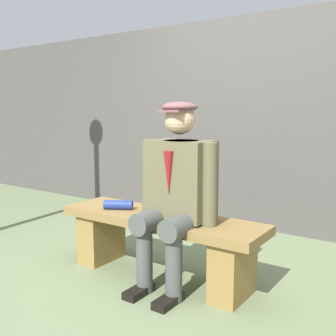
# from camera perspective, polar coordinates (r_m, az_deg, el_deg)

# --- Properties ---
(ground_plane) EXTENTS (30.00, 30.00, 0.00)m
(ground_plane) POSITION_cam_1_polar(r_m,az_deg,el_deg) (3.05, -1.16, -15.26)
(ground_plane) COLOR #667651
(bench) EXTENTS (1.57, 0.44, 0.47)m
(bench) POSITION_cam_1_polar(r_m,az_deg,el_deg) (2.94, -1.18, -9.81)
(bench) COLOR olive
(bench) RESTS_ON ground
(seated_man) EXTENTS (0.60, 0.59, 1.28)m
(seated_man) POSITION_cam_1_polar(r_m,az_deg,el_deg) (2.70, 1.22, -2.76)
(seated_man) COLOR brown
(seated_man) RESTS_ON ground
(rolled_magazine) EXTENTS (0.23, 0.17, 0.07)m
(rolled_magazine) POSITION_cam_1_polar(r_m,az_deg,el_deg) (3.07, -7.15, -5.27)
(rolled_magazine) COLOR navy
(rolled_magazine) RESTS_ON bench
(stadium_wall) EXTENTS (12.00, 0.24, 2.16)m
(stadium_wall) POSITION_cam_1_polar(r_m,az_deg,el_deg) (4.26, 12.08, 6.22)
(stadium_wall) COLOR #484543
(stadium_wall) RESTS_ON ground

